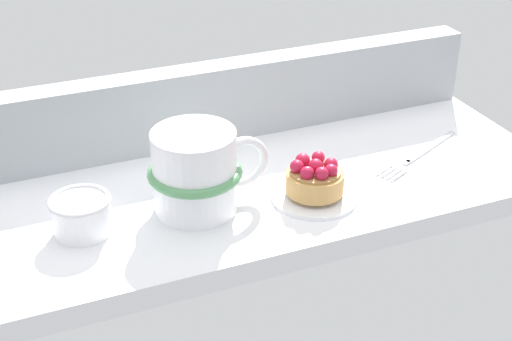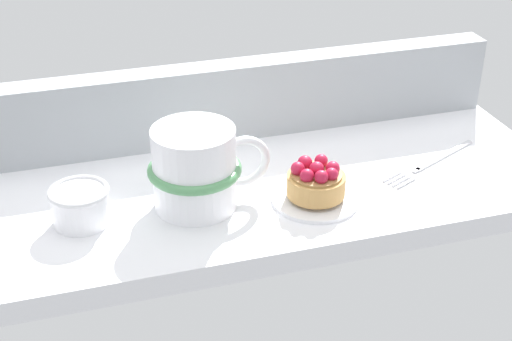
% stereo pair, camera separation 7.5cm
% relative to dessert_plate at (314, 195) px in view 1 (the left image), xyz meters
% --- Properties ---
extents(ground_plane, '(0.74, 0.30, 0.03)m').
position_rel_dessert_plate_xyz_m(ground_plane, '(-0.04, 0.06, -0.02)').
color(ground_plane, white).
extents(window_rail_back, '(0.73, 0.04, 0.10)m').
position_rel_dessert_plate_xyz_m(window_rail_back, '(-0.04, 0.19, 0.05)').
color(window_rail_back, '#9EA3A8').
rests_on(window_rail_back, ground_plane).
extents(dessert_plate, '(0.10, 0.10, 0.01)m').
position_rel_dessert_plate_xyz_m(dessert_plate, '(0.00, 0.00, 0.00)').
color(dessert_plate, white).
rests_on(dessert_plate, ground_plane).
extents(raspberry_tart, '(0.07, 0.07, 0.04)m').
position_rel_dessert_plate_xyz_m(raspberry_tart, '(-0.00, 0.00, 0.02)').
color(raspberry_tart, tan).
rests_on(raspberry_tart, dessert_plate).
extents(coffee_mug, '(0.14, 0.11, 0.10)m').
position_rel_dessert_plate_xyz_m(coffee_mug, '(-0.13, 0.03, 0.04)').
color(coffee_mug, white).
rests_on(coffee_mug, ground_plane).
extents(dessert_fork, '(0.16, 0.09, 0.01)m').
position_rel_dessert_plate_xyz_m(dessert_fork, '(0.17, 0.04, -0.00)').
color(dessert_fork, silver).
rests_on(dessert_fork, ground_plane).
extents(sugar_bowl, '(0.07, 0.07, 0.04)m').
position_rel_dessert_plate_xyz_m(sugar_bowl, '(-0.27, 0.03, 0.02)').
color(sugar_bowl, white).
rests_on(sugar_bowl, ground_plane).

